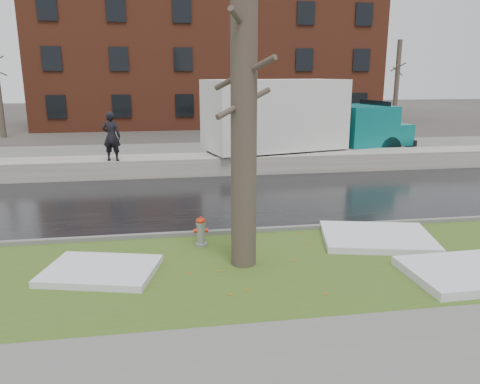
{
  "coord_description": "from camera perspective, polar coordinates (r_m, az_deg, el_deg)",
  "views": [
    {
      "loc": [
        -1.72,
        -10.29,
        4.03
      ],
      "look_at": [
        0.19,
        1.49,
        1.0
      ],
      "focal_mm": 35.0,
      "sensor_mm": 36.0,
      "label": 1
    }
  ],
  "objects": [
    {
      "name": "brick_building",
      "position": [
        40.48,
        -4.09,
        15.6
      ],
      "size": [
        26.0,
        12.0,
        10.0
      ],
      "primitive_type": "cube",
      "color": "brown",
      "rests_on": "ground"
    },
    {
      "name": "sidewalk",
      "position": [
        6.86,
        7.63,
        -21.65
      ],
      "size": [
        60.0,
        3.0,
        0.05
      ],
      "primitive_type": "cube",
      "color": "slate",
      "rests_on": "ground"
    },
    {
      "name": "box_truck",
      "position": [
        21.19,
        7.19,
        8.66
      ],
      "size": [
        11.47,
        4.81,
        3.79
      ],
      "rotation": [
        0.0,
        0.0,
        0.24
      ],
      "color": "black",
      "rests_on": "ground"
    },
    {
      "name": "worker",
      "position": [
        18.65,
        -15.4,
        6.56
      ],
      "size": [
        0.77,
        0.6,
        1.89
      ],
      "primitive_type": "imported",
      "rotation": [
        0.0,
        0.0,
        2.91
      ],
      "color": "black",
      "rests_on": "snowbank"
    },
    {
      "name": "snow_patch_near",
      "position": [
        12.04,
        16.34,
        -5.31
      ],
      "size": [
        2.99,
        2.55,
        0.16
      ],
      "primitive_type": "cube",
      "rotation": [
        0.0,
        0.0,
        -0.23
      ],
      "color": "silver",
      "rests_on": "verge"
    },
    {
      "name": "bg_tree_center",
      "position": [
        36.55,
        -16.34,
        12.61
      ],
      "size": [
        1.4,
        1.62,
        6.5
      ],
      "color": "brown",
      "rests_on": "ground"
    },
    {
      "name": "parking_lot",
      "position": [
        23.7,
        -4.94,
        4.45
      ],
      "size": [
        60.0,
        9.0,
        0.03
      ],
      "primitive_type": "cube",
      "color": "slate",
      "rests_on": "ground"
    },
    {
      "name": "snow_patch_side",
      "position": [
        10.74,
        26.93,
        -8.68
      ],
      "size": [
        2.84,
        1.87,
        0.18
      ],
      "primitive_type": "cube",
      "rotation": [
        0.0,
        0.0,
        0.03
      ],
      "color": "silver",
      "rests_on": "verge"
    },
    {
      "name": "fire_hydrant",
      "position": [
        11.18,
        -4.78,
        -4.64
      ],
      "size": [
        0.34,
        0.29,
        0.72
      ],
      "rotation": [
        0.0,
        0.0,
        -0.02
      ],
      "color": "#919498",
      "rests_on": "verge"
    },
    {
      "name": "snow_patch_far",
      "position": [
        10.13,
        -16.61,
        -9.15
      ],
      "size": [
        2.53,
        2.1,
        0.14
      ],
      "primitive_type": "cube",
      "rotation": [
        0.0,
        0.0,
        -0.25
      ],
      "color": "silver",
      "rests_on": "verge"
    },
    {
      "name": "curb",
      "position": [
        12.09,
        -0.54,
        -4.87
      ],
      "size": [
        60.0,
        0.15,
        0.14
      ],
      "primitive_type": "cube",
      "color": "slate",
      "rests_on": "ground"
    },
    {
      "name": "verge",
      "position": [
        10.04,
        1.43,
        -9.3
      ],
      "size": [
        60.0,
        4.5,
        0.04
      ],
      "primitive_type": "cube",
      "color": "#35511B",
      "rests_on": "ground"
    },
    {
      "name": "bg_tree_right",
      "position": [
        38.61,
        18.57,
        12.51
      ],
      "size": [
        1.4,
        1.62,
        6.5
      ],
      "color": "brown",
      "rests_on": "ground"
    },
    {
      "name": "ground",
      "position": [
        11.19,
        0.24,
        -6.87
      ],
      "size": [
        120.0,
        120.0,
        0.0
      ],
      "primitive_type": "plane",
      "color": "#47423D",
      "rests_on": "ground"
    },
    {
      "name": "snowbank",
      "position": [
        19.42,
        -3.98,
        3.37
      ],
      "size": [
        60.0,
        1.6,
        0.75
      ],
      "primitive_type": "cube",
      "color": "#AFA9A0",
      "rests_on": "ground"
    },
    {
      "name": "tree",
      "position": [
        9.45,
        0.47,
        10.37
      ],
      "size": [
        1.24,
        1.4,
        6.65
      ],
      "rotation": [
        0.0,
        0.0,
        0.19
      ],
      "color": "brown",
      "rests_on": "verge"
    },
    {
      "name": "road",
      "position": [
        15.43,
        -2.5,
        -0.85
      ],
      "size": [
        60.0,
        7.0,
        0.03
      ],
      "primitive_type": "cube",
      "color": "black",
      "rests_on": "ground"
    }
  ]
}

